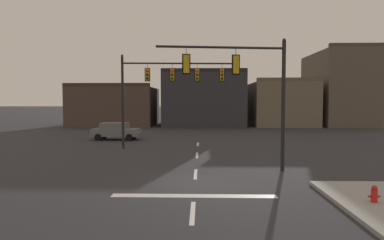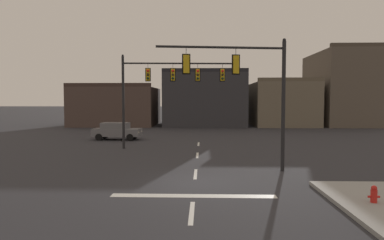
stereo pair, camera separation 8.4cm
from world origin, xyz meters
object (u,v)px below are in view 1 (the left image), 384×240
(fire_hydrant, at_px, (374,197))
(signal_mast_far_side, at_px, (162,82))
(signal_mast_near_side, at_px, (248,82))
(car_lot_nearside, at_px, (116,131))

(fire_hydrant, bearing_deg, signal_mast_far_side, 121.87)
(signal_mast_far_side, bearing_deg, fire_hydrant, -58.13)
(signal_mast_near_side, height_order, fire_hydrant, signal_mast_near_side)
(signal_mast_near_side, height_order, car_lot_nearside, signal_mast_near_side)
(signal_mast_far_side, height_order, car_lot_nearside, signal_mast_far_side)
(signal_mast_far_side, relative_size, fire_hydrant, 11.74)
(car_lot_nearside, xyz_separation_m, fire_hydrant, (14.04, -20.23, -0.53))
(signal_mast_far_side, distance_m, car_lot_nearside, 8.74)
(signal_mast_near_side, distance_m, car_lot_nearside, 18.14)
(signal_mast_near_side, relative_size, car_lot_nearside, 1.52)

